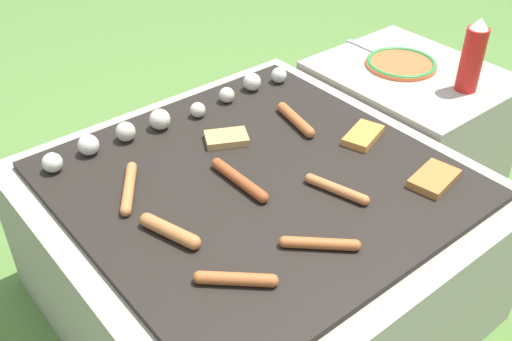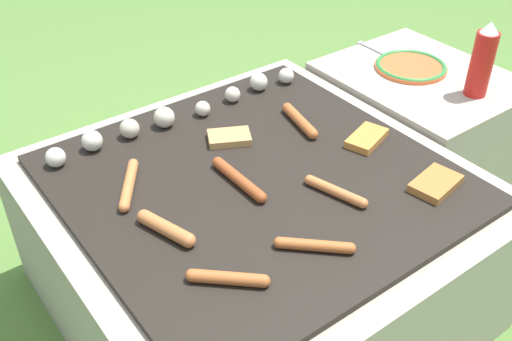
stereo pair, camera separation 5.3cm
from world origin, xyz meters
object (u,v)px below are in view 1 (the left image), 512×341
at_px(condiment_bottle, 472,56).
at_px(fork_utensil, 364,48).
at_px(sausage_front_center, 129,188).
at_px(plate_colorful, 401,63).

relative_size(condiment_bottle, fork_utensil, 1.30).
distance_m(sausage_front_center, condiment_bottle, 1.07).
bearing_deg(sausage_front_center, condiment_bottle, -10.78).
bearing_deg(fork_utensil, condiment_bottle, -87.02).
distance_m(sausage_front_center, plate_colorful, 1.02).
bearing_deg(fork_utensil, plate_colorful, -91.94).
relative_size(sausage_front_center, fork_utensil, 0.94).
height_order(plate_colorful, fork_utensil, plate_colorful).
xyz_separation_m(plate_colorful, condiment_bottle, (0.03, -0.23, 0.10)).
height_order(condiment_bottle, fork_utensil, condiment_bottle).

